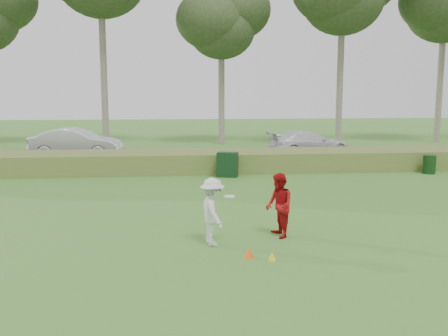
{
  "coord_description": "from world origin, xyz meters",
  "views": [
    {
      "loc": [
        -1.63,
        -11.26,
        3.59
      ],
      "look_at": [
        0.0,
        4.0,
        1.3
      ],
      "focal_mm": 40.0,
      "sensor_mm": 36.0,
      "label": 1
    }
  ],
  "objects": [
    {
      "name": "reed_strip",
      "position": [
        0.0,
        12.0,
        0.45
      ],
      "size": [
        80.0,
        3.0,
        0.9
      ],
      "primitive_type": "cube",
      "color": "#556B2A",
      "rests_on": "ground"
    },
    {
      "name": "ground",
      "position": [
        0.0,
        0.0,
        0.0
      ],
      "size": [
        120.0,
        120.0,
        0.0
      ],
      "primitive_type": "plane",
      "color": "#377125",
      "rests_on": "ground"
    },
    {
      "name": "car_mid",
      "position": [
        -6.83,
        16.83,
        0.88
      ],
      "size": [
        5.17,
        2.42,
        1.64
      ],
      "primitive_type": "imported",
      "rotation": [
        0.0,
        0.0,
        1.43
      ],
      "color": "silver",
      "rests_on": "park_road"
    },
    {
      "name": "utility_cabinet",
      "position": [
        0.8,
        10.05,
        0.54
      ],
      "size": [
        0.99,
        0.79,
        1.08
      ],
      "primitive_type": "cube",
      "rotation": [
        0.0,
        0.0,
        -0.33
      ],
      "color": "black",
      "rests_on": "ground"
    },
    {
      "name": "tree_6",
      "position": [
        18.0,
        23.8,
        10.1
      ],
      "size": [
        7.02,
        7.02,
        13.5
      ],
      "color": "gray",
      "rests_on": "ground"
    },
    {
      "name": "player_white",
      "position": [
        -0.67,
        0.27,
        0.81
      ],
      "size": [
        0.94,
        1.15,
        1.62
      ],
      "rotation": [
        0.0,
        0.0,
        1.79
      ],
      "color": "silver",
      "rests_on": "ground"
    },
    {
      "name": "cone_yellow",
      "position": [
        0.52,
        -0.99,
        0.09
      ],
      "size": [
        0.17,
        0.17,
        0.19
      ],
      "primitive_type": "cone",
      "color": "yellow",
      "rests_on": "ground"
    },
    {
      "name": "tree_4",
      "position": [
        2.0,
        24.5,
        8.59
      ],
      "size": [
        6.24,
        6.24,
        11.5
      ],
      "color": "gray",
      "rests_on": "ground"
    },
    {
      "name": "park_road",
      "position": [
        0.0,
        17.0,
        0.03
      ],
      "size": [
        80.0,
        6.0,
        0.06
      ],
      "primitive_type": "cube",
      "color": "#2D2D2D",
      "rests_on": "ground"
    },
    {
      "name": "cone_orange",
      "position": [
        0.05,
        -0.78,
        0.12
      ],
      "size": [
        0.22,
        0.22,
        0.24
      ],
      "primitive_type": "cone",
      "color": "#FF580D",
      "rests_on": "ground"
    },
    {
      "name": "trash_bin",
      "position": [
        10.0,
        9.97,
        0.42
      ],
      "size": [
        0.67,
        0.67,
        0.84
      ],
      "primitive_type": "cylinder",
      "rotation": [
        0.0,
        0.0,
        0.21
      ],
      "color": "black",
      "rests_on": "ground"
    },
    {
      "name": "car_right",
      "position": [
        6.37,
        16.93,
        0.75
      ],
      "size": [
        5.01,
        2.65,
        1.38
      ],
      "primitive_type": "imported",
      "rotation": [
        0.0,
        0.0,
        1.72
      ],
      "color": "silver",
      "rests_on": "park_road"
    },
    {
      "name": "player_red",
      "position": [
        1.04,
        0.76,
        0.81
      ],
      "size": [
        0.72,
        0.87,
        1.63
      ],
      "primitive_type": "imported",
      "rotation": [
        0.0,
        0.0,
        -1.43
      ],
      "color": "#A70E12",
      "rests_on": "ground"
    }
  ]
}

